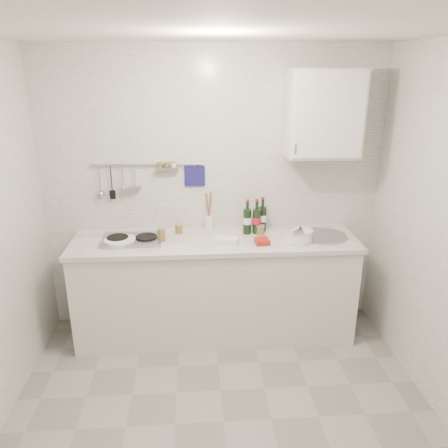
% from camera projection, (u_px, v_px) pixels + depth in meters
% --- Properties ---
extents(floor, '(3.00, 3.00, 0.00)m').
position_uv_depth(floor, '(224.00, 422.00, 3.01)').
color(floor, slate).
rests_on(floor, ground).
extents(ceiling, '(3.00, 3.00, 0.00)m').
position_uv_depth(ceiling, '(223.00, 25.00, 2.17)').
color(ceiling, silver).
rests_on(ceiling, back_wall).
extents(back_wall, '(3.00, 0.02, 2.50)m').
position_uv_depth(back_wall, '(213.00, 193.00, 3.91)').
color(back_wall, silver).
rests_on(back_wall, floor).
extents(counter, '(2.44, 0.64, 0.96)m').
position_uv_depth(counter, '(216.00, 290.00, 3.90)').
color(counter, silver).
rests_on(counter, floor).
extents(wall_rail, '(0.98, 0.09, 0.34)m').
position_uv_depth(wall_rail, '(144.00, 175.00, 3.78)').
color(wall_rail, '#93969B').
rests_on(wall_rail, back_wall).
extents(wall_cabinet, '(0.60, 0.38, 0.70)m').
position_uv_depth(wall_cabinet, '(323.00, 114.00, 3.56)').
color(wall_cabinet, silver).
rests_on(wall_cabinet, back_wall).
extents(plate_stack_hob, '(0.28, 0.28, 0.04)m').
position_uv_depth(plate_stack_hob, '(119.00, 241.00, 3.64)').
color(plate_stack_hob, '#5488C0').
rests_on(plate_stack_hob, counter).
extents(plate_stack_sink, '(0.24, 0.23, 0.10)m').
position_uv_depth(plate_stack_sink, '(300.00, 236.00, 3.68)').
color(plate_stack_sink, white).
rests_on(plate_stack_sink, counter).
extents(wine_bottles, '(0.22, 0.13, 0.31)m').
position_uv_depth(wine_bottles, '(256.00, 216.00, 3.84)').
color(wine_bottles, black).
rests_on(wine_bottles, counter).
extents(butter_dish, '(0.22, 0.15, 0.06)m').
position_uv_depth(butter_dish, '(226.00, 241.00, 3.61)').
color(butter_dish, white).
rests_on(butter_dish, counter).
extents(strawberry_punnet, '(0.12, 0.12, 0.05)m').
position_uv_depth(strawberry_punnet, '(262.00, 241.00, 3.63)').
color(strawberry_punnet, red).
rests_on(strawberry_punnet, counter).
extents(utensil_crock, '(0.09, 0.09, 0.35)m').
position_uv_depth(utensil_crock, '(209.00, 221.00, 3.94)').
color(utensil_crock, white).
rests_on(utensil_crock, counter).
extents(jar_a, '(0.07, 0.07, 0.08)m').
position_uv_depth(jar_a, '(179.00, 228.00, 3.86)').
color(jar_a, brown).
rests_on(jar_a, counter).
extents(jar_b, '(0.07, 0.07, 0.09)m').
position_uv_depth(jar_b, '(258.00, 224.00, 3.97)').
color(jar_b, brown).
rests_on(jar_b, counter).
extents(jar_c, '(0.07, 0.07, 0.09)m').
position_uv_depth(jar_c, '(260.00, 230.00, 3.83)').
color(jar_c, brown).
rests_on(jar_c, counter).
extents(jar_d, '(0.07, 0.07, 0.12)m').
position_uv_depth(jar_d, '(162.00, 234.00, 3.68)').
color(jar_d, brown).
rests_on(jar_d, counter).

